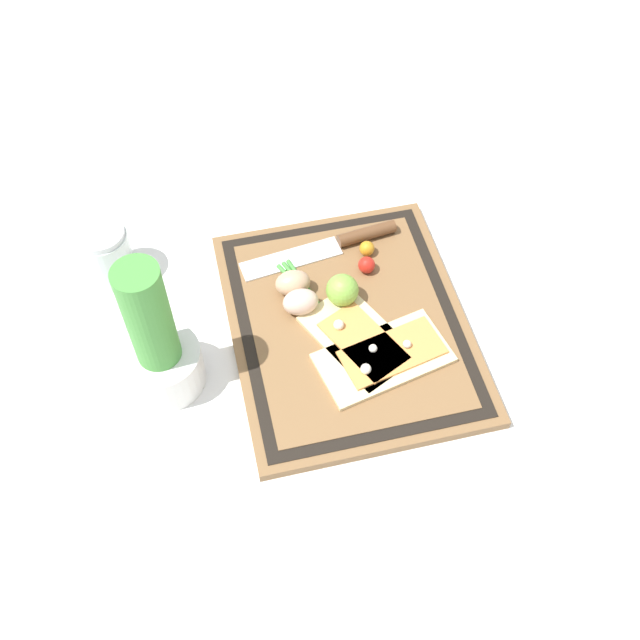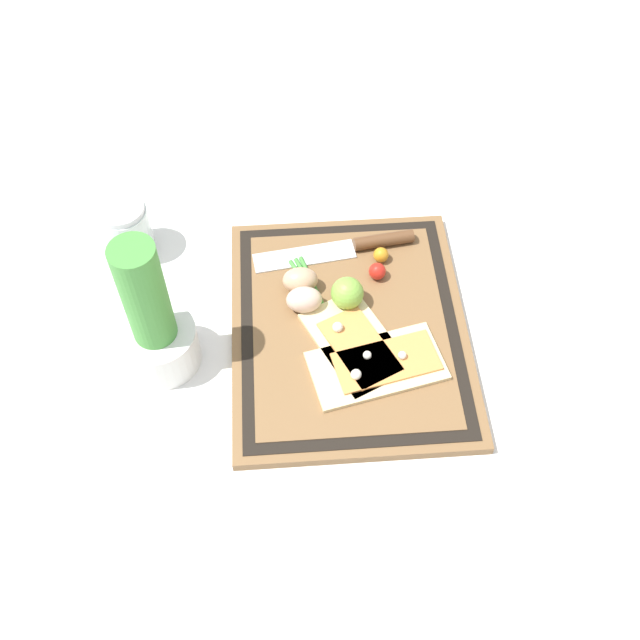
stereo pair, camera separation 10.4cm
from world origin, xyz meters
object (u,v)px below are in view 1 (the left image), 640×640
object	(u,v)px
pizza_slice_near	(385,357)
egg_pink	(301,302)
knife	(345,241)
cherry_tomato_red	(367,265)
pizza_slice_far	(359,338)
egg_brown	(293,283)
cherry_tomato_yellow	(367,248)
herb_pot	(158,347)
sauce_jar	(107,256)
lime	(342,290)

from	to	relation	value
pizza_slice_near	egg_pink	distance (m)	0.16
knife	cherry_tomato_red	bearing A→B (deg)	-162.17
pizza_slice_far	egg_brown	world-z (taller)	egg_brown
cherry_tomato_yellow	herb_pot	bearing A→B (deg)	114.15
pizza_slice_far	knife	size ratio (longest dim) A/B	0.74
cherry_tomato_red	sauce_jar	size ratio (longest dim) A/B	0.28
sauce_jar	cherry_tomato_yellow	bearing A→B (deg)	-99.64
sauce_jar	egg_pink	bearing A→B (deg)	-119.29
knife	cherry_tomato_yellow	distance (m)	0.04
cherry_tomato_red	sauce_jar	distance (m)	0.42
pizza_slice_near	cherry_tomato_yellow	size ratio (longest dim) A/B	8.56
knife	sauce_jar	xyz separation A→B (m)	(0.04, 0.38, 0.02)
cherry_tomato_red	herb_pot	world-z (taller)	herb_pot
cherry_tomato_red	sauce_jar	bearing A→B (deg)	75.38
pizza_slice_near	cherry_tomato_red	xyz separation A→B (m)	(0.17, -0.02, 0.01)
pizza_slice_far	cherry_tomato_yellow	size ratio (longest dim) A/B	8.03
egg_brown	sauce_jar	xyz separation A→B (m)	(0.12, 0.28, 0.00)
pizza_slice_far	egg_pink	world-z (taller)	egg_pink
pizza_slice_near	cherry_tomato_yellow	bearing A→B (deg)	-7.52
egg_brown	egg_pink	world-z (taller)	same
pizza_slice_far	knife	xyz separation A→B (m)	(0.19, -0.03, 0.00)
knife	cherry_tomato_red	world-z (taller)	cherry_tomato_red
pizza_slice_near	sauce_jar	distance (m)	0.47
egg_pink	herb_pot	size ratio (longest dim) A/B	0.22
cherry_tomato_red	pizza_slice_far	bearing A→B (deg)	160.07
pizza_slice_near	egg_brown	xyz separation A→B (m)	(0.16, 0.11, 0.02)
lime	egg_pink	bearing A→B (deg)	93.61
herb_pot	sauce_jar	size ratio (longest dim) A/B	2.52
pizza_slice_near	egg_brown	world-z (taller)	egg_brown
herb_pot	sauce_jar	world-z (taller)	herb_pot
egg_pink	egg_brown	bearing A→B (deg)	5.79
pizza_slice_near	lime	world-z (taller)	lime
cherry_tomato_yellow	sauce_jar	world-z (taller)	sauce_jar
knife	cherry_tomato_yellow	size ratio (longest dim) A/B	10.83
egg_brown	sauce_jar	distance (m)	0.30
cherry_tomato_red	herb_pot	distance (m)	0.36
knife	sauce_jar	size ratio (longest dim) A/B	2.71
pizza_slice_far	sauce_jar	bearing A→B (deg)	56.61
egg_pink	cherry_tomato_yellow	distance (m)	0.16
pizza_slice_near	cherry_tomato_yellow	world-z (taller)	cherry_tomato_yellow
egg_brown	cherry_tomato_red	world-z (taller)	egg_brown
pizza_slice_far	egg_pink	distance (m)	0.11
sauce_jar	pizza_slice_far	bearing A→B (deg)	-123.39
egg_pink	herb_pot	world-z (taller)	herb_pot
knife	cherry_tomato_yellow	world-z (taller)	cherry_tomato_yellow
cherry_tomato_red	sauce_jar	xyz separation A→B (m)	(0.11, 0.40, 0.01)
pizza_slice_near	egg_pink	size ratio (longest dim) A/B	3.82
egg_pink	pizza_slice_near	bearing A→B (deg)	-138.55
knife	egg_pink	world-z (taller)	egg_pink
cherry_tomato_red	sauce_jar	world-z (taller)	sauce_jar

